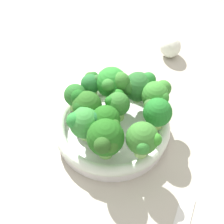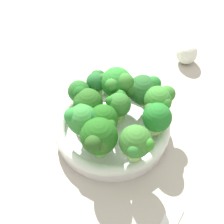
{
  "view_description": "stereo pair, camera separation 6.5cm",
  "coord_description": "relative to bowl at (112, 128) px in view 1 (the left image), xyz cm",
  "views": [
    {
      "loc": [
        38.73,
        -16.28,
        55.48
      ],
      "look_at": [
        -2.52,
        -3.26,
        7.03
      ],
      "focal_mm": 54.76,
      "sensor_mm": 36.0,
      "label": 1
    },
    {
      "loc": [
        40.21,
        -9.96,
        55.48
      ],
      "look_at": [
        -2.52,
        -3.26,
        7.03
      ],
      "focal_mm": 54.76,
      "sensor_mm": 36.0,
      "label": 2
    }
  ],
  "objects": [
    {
      "name": "broccoli_floret_4",
      "position": [
        -2.13,
        -4.54,
        6.04
      ],
      "size": [
        5.83,
        5.69,
        6.91
      ],
      "color": "#91CA68",
      "rests_on": "bowl"
    },
    {
      "name": "broccoli_floret_3",
      "position": [
        1.66,
        -5.83,
        6.03
      ],
      "size": [
        6.15,
        6.72,
        6.85
      ],
      "color": "#9ACB6F",
      "rests_on": "bowl"
    },
    {
      "name": "ground_plane",
      "position": [
        2.52,
        3.26,
        -3.3
      ],
      "size": [
        130.0,
        130.0,
        2.5
      ],
      "primitive_type": "cube",
      "color": "#B1AC9D"
    },
    {
      "name": "broccoli_floret_0",
      "position": [
        3.06,
        7.91,
        5.72
      ],
      "size": [
        5.89,
        5.53,
        6.59
      ],
      "color": "#9FCB61",
      "rests_on": "bowl"
    },
    {
      "name": "broccoli_floret_2",
      "position": [
        2.93,
        -2.18,
        6.2
      ],
      "size": [
        5.89,
        5.68,
        6.96
      ],
      "color": "#76B95D",
      "rests_on": "bowl"
    },
    {
      "name": "broccoli_floret_8",
      "position": [
        -0.67,
        9.39,
        6.08
      ],
      "size": [
        5.64,
        6.37,
        6.88
      ],
      "color": "#82C65F",
      "rests_on": "bowl"
    },
    {
      "name": "garlic_bulb",
      "position": [
        -20.17,
        21.72,
        0.57
      ],
      "size": [
        5.25,
        5.25,
        5.25
      ],
      "primitive_type": "sphere",
      "color": "white",
      "rests_on": "ground_plane"
    },
    {
      "name": "broccoli_floret_6",
      "position": [
        -7.94,
        -1.89,
        5.74
      ],
      "size": [
        4.46,
        4.31,
        6.01
      ],
      "color": "#7EB751",
      "rests_on": "bowl"
    },
    {
      "name": "broccoli_floret_9",
      "position": [
        8.88,
        2.77,
        6.42
      ],
      "size": [
        6.26,
        5.84,
        7.5
      ],
      "color": "#A0D674",
      "rests_on": "bowl"
    },
    {
      "name": "broccoli_floret_1",
      "position": [
        -1.1,
        1.43,
        5.66
      ],
      "size": [
        5.17,
        4.89,
        6.22
      ],
      "color": "#81B854",
      "rests_on": "bowl"
    },
    {
      "name": "broccoli_floret_10",
      "position": [
        -6.04,
        2.14,
        6.56
      ],
      "size": [
        6.51,
        6.8,
        7.6
      ],
      "color": "#87B959",
      "rests_on": "bowl"
    },
    {
      "name": "broccoli_floret_11",
      "position": [
        -4.29,
        6.81,
        5.82
      ],
      "size": [
        6.04,
        7.62,
        6.72
      ],
      "color": "#83B156",
      "rests_on": "bowl"
    },
    {
      "name": "bowl",
      "position": [
        0.0,
        0.0,
        0.0
      ],
      "size": [
        23.19,
        23.19,
        4.03
      ],
      "color": "white",
      "rests_on": "ground_plane"
    },
    {
      "name": "broccoli_floret_5",
      "position": [
        7.08,
        -3.39,
        6.72
      ],
      "size": [
        7.2,
        6.62,
        8.12
      ],
      "color": "#7FC35A",
      "rests_on": "bowl"
    },
    {
      "name": "broccoli_floret_7",
      "position": [
        -5.55,
        -5.7,
        5.42
      ],
      "size": [
        5.32,
        4.49,
        5.9
      ],
      "color": "#83BE58",
      "rests_on": "bowl"
    }
  ]
}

